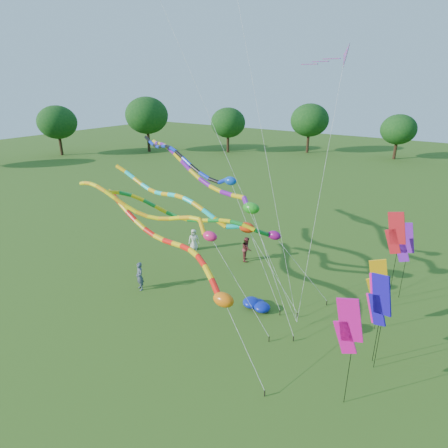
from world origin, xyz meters
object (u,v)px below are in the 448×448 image
Objects in this scene: blue_nylon_heap at (257,306)px; person_a at (194,240)px; tube_kite_orange at (158,214)px; tube_kite_red at (175,251)px; person_b at (140,276)px; person_c at (247,249)px.

person_a is at bearing 151.75° from blue_nylon_heap.
blue_nylon_heap is at bearing 24.28° from tube_kite_orange.
tube_kite_red is 8.48× the size of person_a.
blue_nylon_heap is 1.00× the size of person_a.
tube_kite_orange is 7.77× the size of blue_nylon_heap.
person_b reaches higher than blue_nylon_heap.
person_b is (-2.07, 0.16, -4.56)m from tube_kite_orange.
person_b is 7.98m from person_c.
tube_kite_orange is 5.01m from person_b.
person_b reaches higher than person_c.
blue_nylon_heap is 0.92× the size of person_c.
person_c reaches higher than blue_nylon_heap.
person_b is at bearing -170.13° from tube_kite_red.
person_b is at bearing -162.57° from blue_nylon_heap.
person_c is at bearing 126.54° from blue_nylon_heap.
person_a is at bearing 66.60° from person_c.
tube_kite_orange is (-1.58, 0.49, 1.60)m from tube_kite_red.
person_c is (-3.70, 4.99, 0.71)m from blue_nylon_heap.
tube_kite_orange is at bearing -177.16° from tube_kite_red.
blue_nylon_heap is at bearing 39.74° from person_b.
blue_nylon_heap is (3.44, 2.88, -3.68)m from tube_kite_red.
person_b is at bearing 174.29° from tube_kite_orange.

